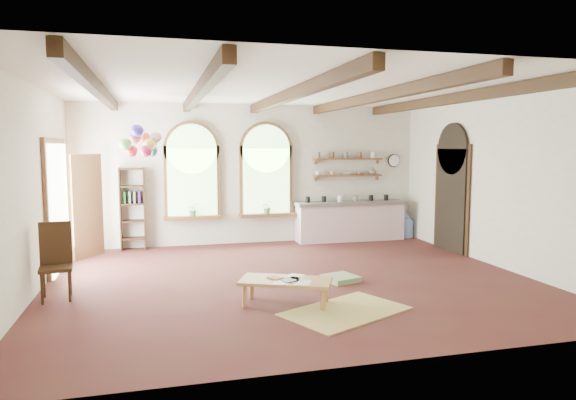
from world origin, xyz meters
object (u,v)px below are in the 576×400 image
object	(u,v)px
side_chair	(56,277)
balloon_cluster	(143,142)
coffee_table	(286,282)
kitchen_counter	(350,221)

from	to	relation	value
side_chair	balloon_cluster	size ratio (longest dim) A/B	1.00
coffee_table	balloon_cluster	world-z (taller)	balloon_cluster
balloon_cluster	coffee_table	bearing A→B (deg)	-54.50
kitchen_counter	balloon_cluster	size ratio (longest dim) A/B	2.36
coffee_table	balloon_cluster	distance (m)	3.94
coffee_table	kitchen_counter	bearing A→B (deg)	58.82
kitchen_counter	coffee_table	distance (m)	5.29
side_chair	balloon_cluster	xyz separation A→B (m)	(1.25, 1.65, 2.01)
coffee_table	balloon_cluster	xyz separation A→B (m)	(-1.97, 2.76, 2.01)
kitchen_counter	side_chair	distance (m)	6.87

